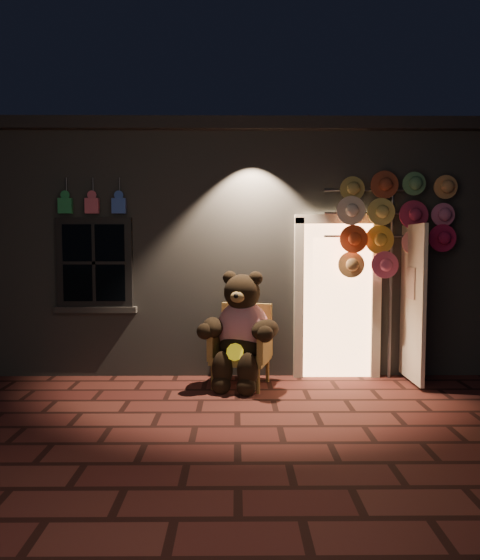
{
  "coord_description": "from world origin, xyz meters",
  "views": [
    {
      "loc": [
        -0.01,
        -5.22,
        1.78
      ],
      "look_at": [
        0.04,
        1.0,
        1.35
      ],
      "focal_mm": 32.0,
      "sensor_mm": 36.0,
      "label": 1
    }
  ],
  "objects": [
    {
      "name": "wicker_armchair",
      "position": [
        0.07,
        1.1,
        0.51
      ],
      "size": [
        0.84,
        0.8,
        1.02
      ],
      "rotation": [
        0.0,
        0.0,
        -0.28
      ],
      "color": "olive",
      "rests_on": "ground"
    },
    {
      "name": "teddy_bear",
      "position": [
        0.05,
        0.97,
        0.72
      ],
      "size": [
        1.03,
        0.93,
        1.48
      ],
      "rotation": [
        0.0,
        0.0,
        -0.28
      ],
      "color": "#AB122C",
      "rests_on": "ground"
    },
    {
      "name": "hat_rack",
      "position": [
        2.04,
        1.28,
        2.09
      ],
      "size": [
        1.72,
        0.22,
        2.73
      ],
      "color": "#59595E",
      "rests_on": "ground"
    },
    {
      "name": "ground",
      "position": [
        0.0,
        0.0,
        0.0
      ],
      "size": [
        60.0,
        60.0,
        0.0
      ],
      "primitive_type": "plane",
      "color": "#582821",
      "rests_on": "ground"
    },
    {
      "name": "shop_building",
      "position": [
        0.0,
        3.99,
        1.74
      ],
      "size": [
        7.3,
        5.95,
        3.51
      ],
      "color": "slate",
      "rests_on": "ground"
    }
  ]
}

